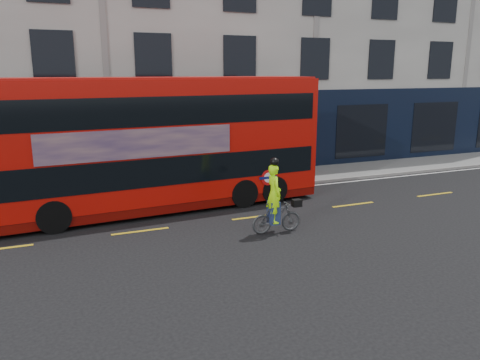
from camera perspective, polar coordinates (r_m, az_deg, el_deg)
ground at (r=13.74m, az=-10.91°, el=-8.09°), size 120.00×120.00×0.00m
pavement at (r=19.86m, az=-14.65°, el=-1.46°), size 60.00×3.00×0.12m
kerb at (r=18.42m, az=-14.01°, el=-2.54°), size 60.00×0.12×0.13m
building_terrace at (r=25.79m, az=-17.69°, el=18.28°), size 50.00×10.07×15.00m
road_edge_line at (r=18.15m, az=-13.86°, el=-2.97°), size 58.00×0.10×0.01m
lane_dashes at (r=15.12m, az=-12.05°, el=-6.12°), size 58.00×0.12×0.01m
bus at (r=16.99m, az=-9.59°, el=4.49°), size 11.84×3.39×4.71m
cyclist at (r=14.48m, az=4.36°, el=-3.32°), size 1.64×0.68×2.38m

